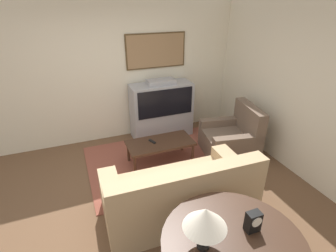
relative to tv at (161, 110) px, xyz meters
name	(u,v)px	position (x,y,z in m)	size (l,w,h in m)	color
ground_plane	(140,202)	(-0.99, -1.81, -0.58)	(12.00, 12.00, 0.00)	brown
wall_back	(107,73)	(-0.98, 0.32, 0.78)	(12.00, 0.10, 2.70)	beige
wall_right	(301,91)	(1.64, -1.81, 0.77)	(0.06, 12.00, 2.70)	beige
area_rug	(162,160)	(-0.34, -0.93, -0.57)	(2.57, 1.88, 0.01)	brown
tv	(161,110)	(0.00, 0.00, 0.00)	(1.23, 0.50, 1.21)	#9E9EA3
couch	(180,195)	(-0.55, -2.21, -0.26)	(1.98, 1.02, 0.91)	tan
armchair	(231,139)	(0.95, -1.15, -0.28)	(1.03, 1.04, 0.93)	brown
coffee_table	(160,144)	(-0.38, -0.96, -0.20)	(1.14, 0.55, 0.41)	#3D2619
console_table	(233,246)	(-0.54, -3.36, 0.09)	(1.29, 1.29, 0.72)	#3D2619
table_lamp	(205,218)	(-0.82, -3.31, 0.48)	(0.37, 0.37, 0.43)	black
mantel_clock	(253,222)	(-0.32, -3.31, 0.25)	(0.13, 0.10, 0.20)	black
remote	(152,141)	(-0.50, -0.91, -0.15)	(0.10, 0.17, 0.02)	black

